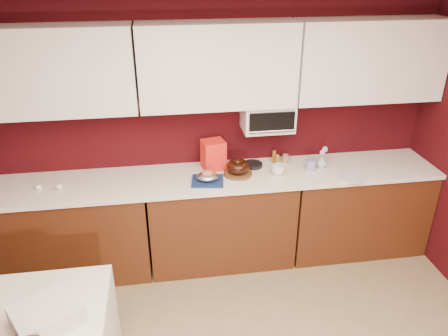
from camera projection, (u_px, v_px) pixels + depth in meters
name	position (u px, v px, depth m)	size (l,w,h in m)	color
ceiling	(301.00, 13.00, 1.48)	(4.00, 4.50, 0.02)	white
wall_back	(216.00, 126.00, 4.03)	(4.00, 0.02, 2.50)	#38070B
base_cabinet_left	(75.00, 232.00, 3.93)	(1.31, 0.58, 0.86)	#4A230E
base_cabinet_center	(221.00, 220.00, 4.11)	(1.31, 0.58, 0.86)	#4A230E
base_cabinet_right	(355.00, 208.00, 4.29)	(1.31, 0.58, 0.86)	#4A230E
countertop	(221.00, 177.00, 3.92)	(4.00, 0.62, 0.04)	white
upper_cabinet_left	(50.00, 71.00, 3.44)	(1.31, 0.33, 0.70)	white
upper_cabinet_center	(218.00, 66.00, 3.62)	(1.31, 0.33, 0.70)	white
upper_cabinet_right	(369.00, 60.00, 3.80)	(1.31, 0.33, 0.70)	white
toaster_oven	(267.00, 116.00, 3.91)	(0.45, 0.30, 0.25)	white
toaster_oven_door	(272.00, 122.00, 3.76)	(0.40, 0.02, 0.18)	black
toaster_oven_handle	(272.00, 131.00, 3.78)	(0.02, 0.02, 0.42)	silver
cake_base	(238.00, 173.00, 3.91)	(0.26, 0.26, 0.02)	brown
bundt_cake	(238.00, 167.00, 3.88)	(0.21, 0.21, 0.09)	black
navy_towel	(208.00, 181.00, 3.79)	(0.27, 0.23, 0.02)	#14254C
foil_ham_nest	(208.00, 176.00, 3.77)	(0.19, 0.16, 0.07)	silver
roasted_ham	(207.00, 174.00, 3.76)	(0.10, 0.09, 0.07)	#C27259
pandoro_box	(213.00, 155.00, 3.98)	(0.20, 0.18, 0.27)	red
dark_pan	(253.00, 165.00, 4.07)	(0.18, 0.18, 0.03)	black
coffee_mug	(278.00, 169.00, 3.90)	(0.10, 0.10, 0.11)	silver
blue_jar	(311.00, 165.00, 3.98)	(0.09, 0.09, 0.11)	navy
flower_vase	(322.00, 161.00, 4.03)	(0.08, 0.08, 0.12)	#AAAEC1
flower_pink	(322.00, 152.00, 3.99)	(0.05, 0.05, 0.05)	pink
flower_blue	(325.00, 149.00, 4.01)	(0.05, 0.05, 0.05)	#90ACE7
china_plate	(351.00, 177.00, 3.86)	(0.23, 0.23, 0.01)	silver
amber_bottle	(277.00, 160.00, 4.09)	(0.03, 0.03, 0.10)	olive
paper_cup	(285.00, 158.00, 4.13)	(0.05, 0.05, 0.08)	olive
egg_left	(38.00, 187.00, 3.66)	(0.05, 0.04, 0.04)	white
egg_right	(59.00, 187.00, 3.67)	(0.06, 0.05, 0.05)	white
newspaper_stack	(47.00, 315.00, 2.51)	(0.36, 0.30, 0.13)	silver
amber_bottle_tall	(274.00, 157.00, 4.12)	(0.04, 0.04, 0.12)	brown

